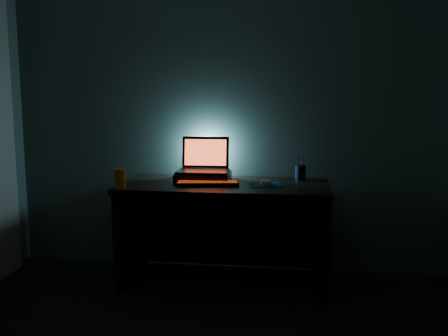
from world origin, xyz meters
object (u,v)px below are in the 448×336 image
mouse (266,183)px  router (190,175)px  laptop (204,164)px  keyboard (208,183)px  juice_glass (120,179)px  pen_cup (300,173)px

mouse → router: 0.64m
laptop → router: laptop is taller
laptop → router: size_ratio=2.15×
laptop → keyboard: (0.07, -0.24, -0.11)m
juice_glass → router: juice_glass is taller
laptop → juice_glass: size_ratio=2.86×
keyboard → mouse: bearing=-2.0°
keyboard → mouse: size_ratio=4.67×
laptop → keyboard: laptop is taller
mouse → juice_glass: 1.02m
keyboard → pen_cup: (0.66, 0.30, 0.04)m
pen_cup → router: (-0.84, -0.02, -0.03)m
router → laptop: bearing=-37.5°
keyboard → pen_cup: size_ratio=4.03×
laptop → mouse: (0.48, -0.19, -0.10)m
pen_cup → juice_glass: 1.33m
mouse → router: (-0.60, 0.23, 0.01)m
keyboard → router: 0.33m
keyboard → juice_glass: bearing=-168.0°
keyboard → router: size_ratio=2.55×
keyboard → mouse: 0.41m
juice_glass → laptop: bearing=41.9°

